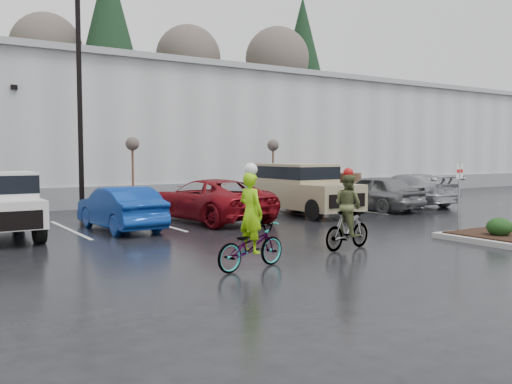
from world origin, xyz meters
TOP-DOWN VIEW (x-y plane):
  - ground at (0.00, 0.00)m, footprint 120.00×120.00m
  - warehouse at (0.00, 21.99)m, footprint 60.50×15.50m
  - wooded_ridge at (0.00, 45.00)m, footprint 80.00×25.00m
  - lamppost at (-4.00, 12.00)m, footprint 0.50×1.00m
  - sapling_mid at (-1.50, 13.00)m, footprint 0.60×0.60m
  - sapling_east at (6.00, 13.00)m, footprint 0.60×0.60m
  - pallet_stack_a at (8.50, 14.00)m, footprint 1.20×1.20m
  - pallet_stack_b at (10.20, 14.00)m, footprint 1.20×1.20m
  - pallet_stack_c at (12.00, 14.00)m, footprint 1.20×1.20m
  - shrub_a at (4.00, -1.00)m, footprint 0.70×0.70m
  - fire_lane_sign at (3.80, 0.20)m, footprint 0.30×0.05m
  - car_blue at (-4.11, 7.08)m, footprint 1.70×4.34m
  - car_red at (-0.60, 7.63)m, footprint 3.18×5.81m
  - suv_tan at (3.63, 7.33)m, footprint 2.20×5.10m
  - car_grey at (7.27, 7.09)m, footprint 2.08×4.62m
  - car_far_silver at (10.17, 7.80)m, footprint 2.42×5.35m
  - cyclist_hivis at (-3.77, -0.27)m, footprint 1.96×1.01m
  - cyclist_olive at (-0.43, 0.37)m, footprint 1.67×0.83m

SIDE VIEW (x-z plane):
  - ground at x=0.00m, z-range 0.00..0.00m
  - shrub_a at x=4.00m, z-range 0.15..0.67m
  - pallet_stack_a at x=8.50m, z-range 0.00..1.35m
  - pallet_stack_b at x=10.20m, z-range 0.00..1.35m
  - pallet_stack_c at x=12.00m, z-range 0.00..1.35m
  - cyclist_hivis at x=-3.77m, z-range -0.43..1.83m
  - car_blue at x=-4.11m, z-range 0.00..1.41m
  - car_far_silver at x=10.17m, z-range 0.00..1.52m
  - car_grey at x=7.27m, z-range 0.00..1.54m
  - car_red at x=-0.60m, z-range 0.00..1.54m
  - cyclist_olive at x=-0.43m, z-range -0.27..1.83m
  - suv_tan at x=3.63m, z-range 0.00..2.06m
  - fire_lane_sign at x=3.80m, z-range 0.31..2.51m
  - sapling_mid at x=-1.50m, z-range 1.13..4.33m
  - sapling_east at x=6.00m, z-range 1.13..4.33m
  - wooded_ridge at x=0.00m, z-range 0.00..6.00m
  - warehouse at x=0.00m, z-range 0.05..7.25m
  - lamppost at x=-4.00m, z-range 1.07..10.30m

